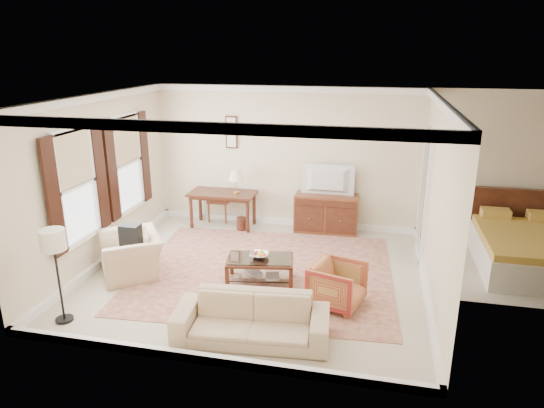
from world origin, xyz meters
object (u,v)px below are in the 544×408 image
at_px(sideboard, 326,213).
at_px(tv, 328,171).
at_px(writing_desk, 223,197).
at_px(sofa, 251,312).
at_px(coffee_table, 260,264).
at_px(club_armchair, 131,248).
at_px(striped_armchair, 337,283).

height_order(sideboard, tv, tv).
xyz_separation_m(writing_desk, sofa, (1.66, -3.91, -0.25)).
height_order(writing_desk, sofa, sofa).
bearing_deg(sideboard, coffee_table, -106.74).
bearing_deg(tv, club_armchair, 42.11).
height_order(writing_desk, club_armchair, club_armchair).
xyz_separation_m(club_armchair, sofa, (2.43, -1.41, -0.08)).
relative_size(tv, striped_armchair, 1.39).
distance_m(writing_desk, sideboard, 2.17).
bearing_deg(sideboard, tv, -90.00).
relative_size(sideboard, striped_armchair, 1.74).
distance_m(writing_desk, tv, 2.25).
height_order(coffee_table, striped_armchair, striped_armchair).
height_order(sideboard, coffee_table, sideboard).
relative_size(writing_desk, sideboard, 1.08).
xyz_separation_m(tv, sofa, (-0.49, -4.06, -0.90)).
distance_m(writing_desk, club_armchair, 2.62).
relative_size(sideboard, sofa, 0.64).
height_order(writing_desk, striped_armchair, writing_desk).
xyz_separation_m(striped_armchair, sofa, (-0.99, -1.11, 0.02)).
xyz_separation_m(coffee_table, club_armchair, (-2.16, -0.13, 0.13)).
bearing_deg(club_armchair, sideboard, 96.69).
bearing_deg(striped_armchair, tv, 25.95).
bearing_deg(sofa, sideboard, 78.06).
height_order(tv, coffee_table, tv).
xyz_separation_m(sideboard, tv, (0.00, -0.02, 0.89)).
height_order(writing_desk, sideboard, sideboard).
bearing_deg(sofa, tv, 78.03).
bearing_deg(sofa, club_armchair, 144.81).
height_order(tv, striped_armchair, tv).
bearing_deg(sofa, coffee_table, 94.80).
distance_m(sideboard, sofa, 4.11).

